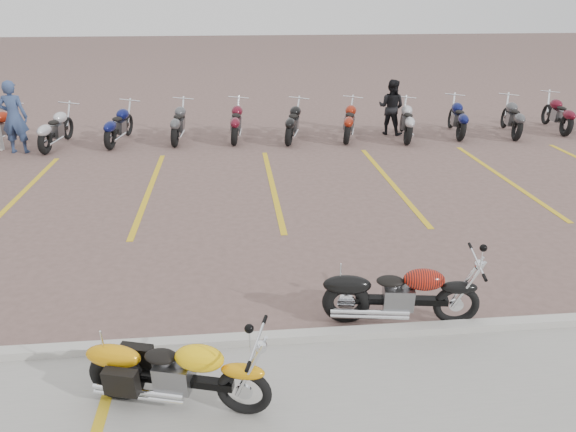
% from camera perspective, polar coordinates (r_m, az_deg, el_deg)
% --- Properties ---
extents(ground, '(100.00, 100.00, 0.00)m').
position_cam_1_polar(ground, '(8.86, 0.40, -5.23)').
color(ground, '#6F554F').
rests_on(ground, ground).
extents(curb, '(60.00, 0.18, 0.12)m').
position_cam_1_polar(curb, '(7.12, 2.20, -12.11)').
color(curb, '#ADAAA3').
rests_on(curb, ground).
extents(parking_stripes, '(38.00, 5.50, 0.01)m').
position_cam_1_polar(parking_stripes, '(12.54, -1.59, 3.10)').
color(parking_stripes, gold).
rests_on(parking_stripes, ground).
extents(yellow_cruiser, '(1.92, 0.67, 0.81)m').
position_cam_1_polar(yellow_cruiser, '(6.08, -11.45, -15.43)').
color(yellow_cruiser, black).
rests_on(yellow_cruiser, ground).
extents(flame_cruiser, '(2.01, 0.45, 0.83)m').
position_cam_1_polar(flame_cruiser, '(7.40, 11.00, -7.91)').
color(flame_cruiser, black).
rests_on(flame_cruiser, ground).
extents(person_a, '(0.73, 0.50, 1.92)m').
position_cam_1_polar(person_a, '(16.62, -26.09, 9.01)').
color(person_a, navy).
rests_on(person_a, ground).
extents(person_b, '(1.00, 0.95, 1.63)m').
position_cam_1_polar(person_b, '(17.34, 10.44, 10.82)').
color(person_b, black).
rests_on(person_b, ground).
extents(bg_bike_row, '(20.73, 2.07, 1.10)m').
position_cam_1_polar(bg_bike_row, '(16.55, 0.37, 9.71)').
color(bg_bike_row, black).
rests_on(bg_bike_row, ground).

